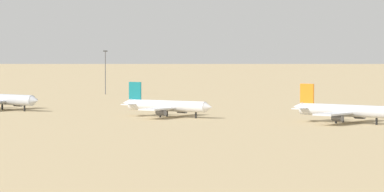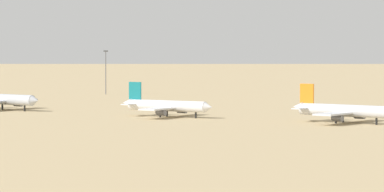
% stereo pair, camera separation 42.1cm
% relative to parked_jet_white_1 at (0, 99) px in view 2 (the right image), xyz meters
% --- Properties ---
extents(ground, '(4000.00, 4000.00, 0.00)m').
position_rel_parked_jet_white_1_xyz_m(ground, '(60.82, 2.99, -3.52)').
color(ground, tan).
extents(ridge_far_west, '(388.32, 355.12, 79.17)m').
position_rel_parked_jet_white_1_xyz_m(ridge_far_west, '(-535.86, 1189.35, 36.06)').
color(ridge_far_west, gray).
rests_on(ridge_far_west, ground).
extents(parked_jet_white_1, '(32.56, 27.50, 10.75)m').
position_rel_parked_jet_white_1_xyz_m(parked_jet_white_1, '(0.00, 0.00, 0.00)').
color(parked_jet_white_1, silver).
rests_on(parked_jet_white_1, ground).
extents(parked_jet_teal_2, '(30.72, 25.72, 10.17)m').
position_rel_parked_jet_white_1_xyz_m(parked_jet_teal_2, '(63.32, -2.13, -0.19)').
color(parked_jet_teal_2, white).
rests_on(parked_jet_teal_2, ground).
extents(parked_jet_orange_3, '(31.99, 27.14, 10.57)m').
position_rel_parked_jet_white_1_xyz_m(parked_jet_orange_3, '(117.68, 0.64, -0.06)').
color(parked_jet_orange_3, silver).
rests_on(parked_jet_orange_3, ground).
extents(light_pole_mid, '(1.80, 0.50, 17.97)m').
position_rel_parked_jet_white_1_xyz_m(light_pole_mid, '(-26.25, 102.22, 6.70)').
color(light_pole_mid, '#59595E').
rests_on(light_pole_mid, ground).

